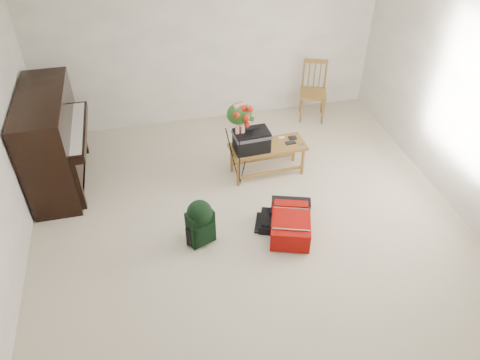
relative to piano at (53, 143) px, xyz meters
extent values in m
cube|color=beige|center=(2.19, -1.60, -0.60)|extent=(5.00, 5.50, 0.01)
cube|color=white|center=(2.19, -1.60, 1.90)|extent=(5.00, 5.50, 0.01)
cube|color=white|center=(2.19, 1.15, 0.65)|extent=(5.00, 0.04, 2.50)
cube|color=black|center=(-0.01, 0.00, 0.03)|extent=(0.55, 1.50, 1.25)
cube|color=black|center=(0.29, 0.00, 0.13)|extent=(0.28, 1.30, 0.10)
cube|color=white|center=(0.29, 0.00, 0.18)|extent=(0.22, 1.20, 0.02)
cube|color=black|center=(0.04, 0.00, -0.55)|extent=(0.45, 1.30, 0.10)
cube|color=olive|center=(2.65, -0.44, -0.18)|extent=(1.00, 0.44, 0.04)
cylinder|color=olive|center=(2.20, -0.59, -0.40)|extent=(0.04, 0.04, 0.40)
cylinder|color=olive|center=(2.20, -0.28, -0.40)|extent=(0.04, 0.04, 0.40)
cylinder|color=olive|center=(3.09, -0.59, -0.40)|extent=(0.04, 0.04, 0.40)
cylinder|color=olive|center=(3.09, -0.28, -0.40)|extent=(0.04, 0.04, 0.40)
cube|color=olive|center=(3.71, 0.78, -0.18)|extent=(0.49, 0.49, 0.04)
cylinder|color=olive|center=(3.54, 0.61, -0.40)|extent=(0.03, 0.03, 0.40)
cylinder|color=olive|center=(3.54, 0.95, -0.40)|extent=(0.03, 0.03, 0.40)
cylinder|color=olive|center=(3.88, 0.61, -0.40)|extent=(0.03, 0.03, 0.40)
cylinder|color=olive|center=(3.88, 0.95, -0.40)|extent=(0.03, 0.03, 0.40)
cube|color=olive|center=(3.71, 0.95, 0.27)|extent=(0.35, 0.15, 0.06)
cylinder|color=olive|center=(3.54, 0.95, 0.05)|extent=(0.03, 0.03, 0.48)
cylinder|color=olive|center=(3.88, 0.95, 0.05)|extent=(0.03, 0.03, 0.48)
cube|color=#A20F06|center=(2.60, -1.59, -0.46)|extent=(0.62, 0.75, 0.25)
cube|color=black|center=(2.60, -1.34, -0.46)|extent=(0.48, 0.28, 0.27)
cube|color=#A20F06|center=(2.60, -1.64, -0.32)|extent=(0.49, 0.48, 0.02)
cube|color=silver|center=(2.60, -1.82, -0.32)|extent=(0.39, 0.14, 0.01)
cube|color=black|center=(2.51, -1.45, -0.55)|extent=(0.55, 0.50, 0.11)
cube|color=black|center=(2.51, -1.45, -0.48)|extent=(0.48, 0.43, 0.03)
cube|color=white|center=(2.53, -1.47, -0.45)|extent=(0.28, 0.32, 0.01)
cube|color=black|center=(2.47, -1.40, -0.43)|extent=(0.17, 0.14, 0.05)
cube|color=black|center=(1.58, -1.48, -0.38)|extent=(0.33, 0.27, 0.43)
cube|color=black|center=(1.58, -1.59, -0.41)|extent=(0.23, 0.13, 0.25)
sphere|color=black|center=(1.58, -1.48, -0.16)|extent=(0.28, 0.28, 0.28)
cube|color=black|center=(1.52, -1.39, -0.39)|extent=(0.05, 0.04, 0.39)
cube|color=black|center=(1.65, -1.39, -0.39)|extent=(0.05, 0.04, 0.39)
cylinder|color=black|center=(2.23, -0.61, 0.37)|extent=(0.01, 0.01, 0.32)
ellipsoid|color=#25541A|center=(2.23, -0.61, 0.47)|extent=(0.30, 0.22, 0.28)
cube|color=red|center=(2.23, -0.63, 0.57)|extent=(0.16, 0.09, 0.09)
camera|label=1|loc=(1.17, -5.19, 3.28)|focal=35.00mm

